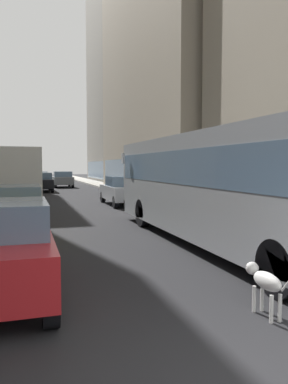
{
  "coord_description": "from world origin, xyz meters",
  "views": [
    {
      "loc": [
        -2.33,
        -2.5,
        2.21
      ],
      "look_at": [
        1.12,
        8.47,
        1.4
      ],
      "focal_mm": 35.03,
      "sensor_mm": 36.0,
      "label": 1
    }
  ],
  "objects": [
    {
      "name": "car_silver_sedan",
      "position": [
        2.8,
        17.91,
        0.82
      ],
      "size": [
        1.76,
        4.19,
        1.62
      ],
      "color": "#B7BABF",
      "rests_on": "ground"
    },
    {
      "name": "sidewalk_right",
      "position": [
        5.7,
        35.0,
        0.07
      ],
      "size": [
        2.4,
        110.0,
        0.15
      ],
      "primitive_type": "cube",
      "color": "#ADA89E",
      "rests_on": "ground"
    },
    {
      "name": "car_yellow_taxi",
      "position": [
        -2.8,
        9.35,
        0.82
      ],
      "size": [
        1.86,
        4.33,
        1.62
      ],
      "color": "yellow",
      "rests_on": "ground"
    },
    {
      "name": "transit_bus",
      "position": [
        2.8,
        6.82,
        1.78
      ],
      "size": [
        2.78,
        11.53,
        3.05
      ],
      "color": "#999EA3",
      "rests_on": "ground"
    },
    {
      "name": "box_truck",
      "position": [
        -2.8,
        18.45,
        1.67
      ],
      "size": [
        2.3,
        7.5,
        3.05
      ],
      "color": "#19519E",
      "rests_on": "ground"
    },
    {
      "name": "car_grey_wagon",
      "position": [
        1.2,
        36.62,
        0.82
      ],
      "size": [
        1.91,
        4.0,
        1.62
      ],
      "color": "slate",
      "rests_on": "ground"
    },
    {
      "name": "dalmatian_dog",
      "position": [
        0.99,
        2.13,
        0.51
      ],
      "size": [
        0.22,
        0.96,
        0.72
      ],
      "color": "white",
      "rests_on": "ground"
    },
    {
      "name": "car_white_van",
      "position": [
        -1.2,
        36.56,
        0.82
      ],
      "size": [
        1.89,
        4.55,
        1.62
      ],
      "color": "silver",
      "rests_on": "ground"
    },
    {
      "name": "car_black_suv",
      "position": [
        -1.2,
        30.64,
        0.83
      ],
      "size": [
        1.95,
        4.51,
        1.62
      ],
      "color": "black",
      "rests_on": "ground"
    },
    {
      "name": "ground_plane",
      "position": [
        0.0,
        35.0,
        0.0
      ],
      "size": [
        120.0,
        120.0,
        0.0
      ],
      "primitive_type": "plane",
      "color": "#232326"
    },
    {
      "name": "building_right_far",
      "position": [
        11.9,
        49.62,
        20.87
      ],
      "size": [
        9.76,
        16.23,
        41.75
      ],
      "color": "gray",
      "rests_on": "ground"
    }
  ]
}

